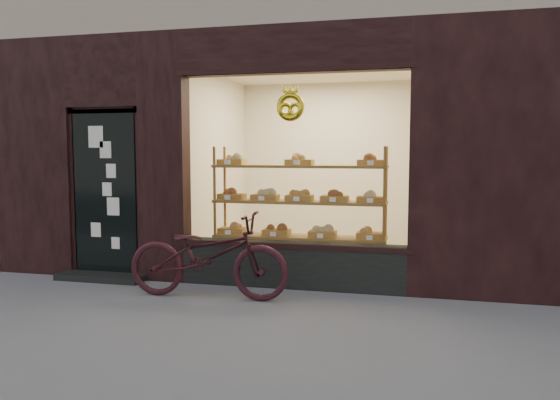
# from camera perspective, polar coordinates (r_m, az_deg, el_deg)

# --- Properties ---
(ground) EXTENTS (90.00, 90.00, 0.00)m
(ground) POSITION_cam_1_polar(r_m,az_deg,el_deg) (4.88, -9.75, -14.62)
(ground) COLOR slate
(display_shelf) EXTENTS (2.20, 0.45, 1.70)m
(display_shelf) POSITION_cam_1_polar(r_m,az_deg,el_deg) (6.94, 2.04, -1.45)
(display_shelf) COLOR brown
(display_shelf) RESTS_ON ground
(bicycle) EXTENTS (1.86, 0.71, 0.97)m
(bicycle) POSITION_cam_1_polar(r_m,az_deg,el_deg) (6.16, -7.55, -5.74)
(bicycle) COLOR #34131B
(bicycle) RESTS_ON ground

